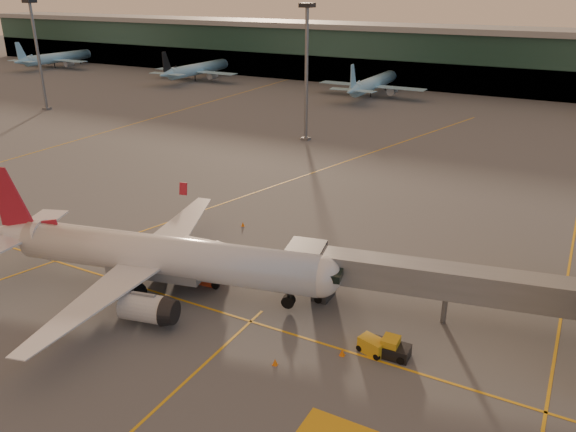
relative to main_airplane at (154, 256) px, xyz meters
The scene contains 15 objects.
ground 9.21m from the main_airplane, 40.63° to the right, with size 600.00×600.00×0.00m, color #4C4F54.
taxi_markings 39.20m from the main_airplane, 91.38° to the left, with size 100.12×173.00×0.01m.
terminal 136.56m from the main_airplane, 87.32° to the left, with size 400.00×20.00×17.60m.
mast_west_far 101.54m from the main_airplane, 145.94° to the left, with size 2.40×2.40×25.60m.
mast_west_near 63.02m from the main_airplane, 102.68° to the left, with size 2.40×2.40×25.60m.
distant_aircraft_row 122.15m from the main_airplane, 112.83° to the left, with size 225.00×34.00×13.00m.
main_airplane is the anchor object (origin of this frame).
jet_bridge 29.50m from the main_airplane, 16.07° to the left, with size 30.66×9.08×5.77m.
catering_truck 5.14m from the main_airplane, 51.39° to the left, with size 5.56×2.81×4.18m.
gpu_cart 23.01m from the main_airplane, ahead, with size 2.55×1.92×1.32m.
pushback_tug 24.44m from the main_airplane, ahead, with size 3.29×1.85×1.67m.
cone_nose 21.09m from the main_airplane, ahead, with size 0.49×0.49×0.62m.
cone_tail 19.69m from the main_airplane, behind, with size 0.40×0.40×0.50m.
cone_wing_left 18.14m from the main_airplane, 93.64° to the left, with size 0.45×0.45×0.58m.
cone_fwd 17.55m from the main_airplane, 16.72° to the right, with size 0.45×0.45×0.58m.
Camera 1 is at (28.80, -31.98, 28.49)m, focal length 35.00 mm.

